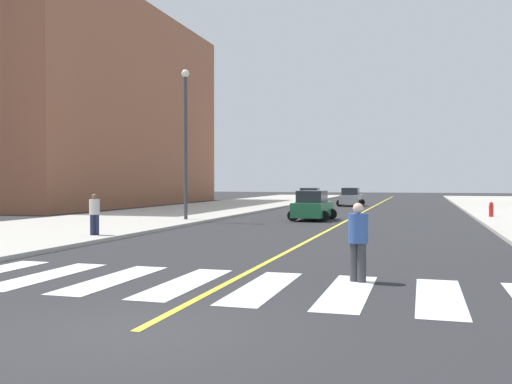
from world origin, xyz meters
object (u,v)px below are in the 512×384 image
car_green_nearest (313,206)px  fire_hydrant (491,210)px  car_white_third (310,198)px  pedestrian_crossing (358,238)px  street_lamp (186,132)px  pedestrian_walking_west (95,212)px  car_silver_second (351,198)px

car_green_nearest → fire_hydrant: 10.81m
car_white_third → fire_hydrant: bearing=-44.6°
pedestrian_crossing → fire_hydrant: 24.36m
pedestrian_crossing → fire_hydrant: size_ratio=2.01×
street_lamp → fire_hydrant: bearing=23.2°
pedestrian_crossing → street_lamp: (-11.30, 16.59, 4.02)m
pedestrian_walking_west → fire_hydrant: pedestrian_walking_west is taller
fire_hydrant → street_lamp: bearing=-156.8°
car_silver_second → pedestrian_crossing: pedestrian_crossing is taller
car_white_third → pedestrian_crossing: 36.44m
car_green_nearest → fire_hydrant: (10.11, 3.84, -0.23)m
car_green_nearest → pedestrian_crossing: pedestrian_crossing is taller
car_silver_second → street_lamp: street_lamp is taller
car_silver_second → pedestrian_walking_west: (-6.18, -32.67, 0.27)m
street_lamp → car_silver_second: bearing=74.3°
pedestrian_walking_west → street_lamp: 10.47m
car_white_third → pedestrian_crossing: size_ratio=2.17×
pedestrian_walking_west → street_lamp: (-0.26, 9.69, 3.96)m
pedestrian_crossing → fire_hydrant: pedestrian_crossing is taller
car_green_nearest → street_lamp: (-6.56, -3.32, 4.20)m
pedestrian_crossing → street_lamp: size_ratio=0.21×
car_silver_second → fire_hydrant: car_silver_second is taller
pedestrian_crossing → pedestrian_walking_west: size_ratio=1.09×
car_silver_second → street_lamp: size_ratio=0.45×
car_silver_second → car_white_third: 4.99m
car_green_nearest → car_white_third: car_green_nearest is taller
car_white_third → street_lamp: (-3.44, -18.99, 4.21)m
street_lamp → car_green_nearest: bearing=26.8°
car_white_third → fire_hydrant: 17.74m
car_white_third → street_lamp: bearing=-103.1°
pedestrian_crossing → car_silver_second: bearing=-60.1°
car_green_nearest → pedestrian_walking_west: size_ratio=2.39×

